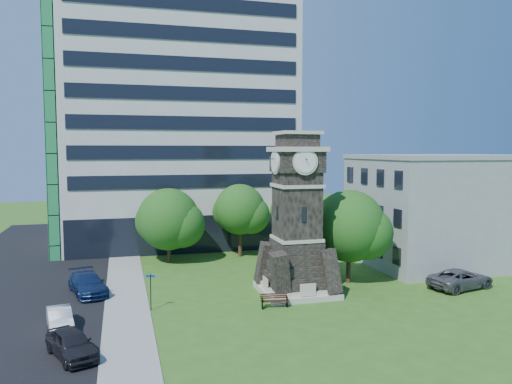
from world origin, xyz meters
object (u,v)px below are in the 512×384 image
object	(u,v)px
car_street_south	(71,344)
car_east_lot	(461,279)
car_street_mid	(60,319)
street_sign	(151,288)
car_street_north	(88,284)
clock_tower	(297,224)
park_bench	(274,300)

from	to	relation	value
car_street_south	car_east_lot	xyz separation A→B (m)	(28.28, 5.81, 0.03)
car_street_south	car_street_mid	distance (m)	4.74
car_street_south	car_street_mid	world-z (taller)	car_street_south
car_street_south	car_east_lot	world-z (taller)	car_east_lot
car_street_mid	street_sign	distance (m)	6.03
car_east_lot	car_street_north	bearing A→B (deg)	64.68
clock_tower	car_street_north	bearing A→B (deg)	165.73
car_street_north	car_street_mid	bearing A→B (deg)	-114.49
car_street_mid	park_bench	size ratio (longest dim) A/B	2.05
car_street_south	car_street_mid	size ratio (longest dim) A/B	1.12
clock_tower	car_street_south	world-z (taller)	clock_tower
clock_tower	car_street_north	xyz separation A→B (m)	(-15.28, 3.89, -4.50)
car_east_lot	street_sign	size ratio (longest dim) A/B	2.21
car_street_north	street_sign	world-z (taller)	street_sign
clock_tower	street_sign	size ratio (longest dim) A/B	4.90
car_street_south	car_street_north	xyz separation A→B (m)	(0.12, 11.94, 0.04)
car_street_south	car_street_mid	xyz separation A→B (m)	(-1.07, 4.61, -0.10)
car_street_south	car_street_north	size ratio (longest dim) A/B	0.80
clock_tower	car_street_north	distance (m)	16.40
car_street_mid	car_street_south	bearing A→B (deg)	-87.69
clock_tower	street_sign	bearing A→B (deg)	-173.28
clock_tower	car_street_mid	world-z (taller)	clock_tower
car_street_mid	car_east_lot	bearing A→B (deg)	-8.46
clock_tower	park_bench	world-z (taller)	clock_tower
car_east_lot	street_sign	distance (m)	23.83
clock_tower	car_east_lot	distance (m)	13.83
car_street_north	street_sign	size ratio (longest dim) A/B	2.15
car_street_north	street_sign	xyz separation A→B (m)	(4.36, -5.17, 0.78)
park_bench	car_street_north	bearing A→B (deg)	160.57
car_street_south	street_sign	distance (m)	8.16
car_street_mid	street_sign	size ratio (longest dim) A/B	1.55
car_street_south	car_east_lot	bearing A→B (deg)	-11.78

